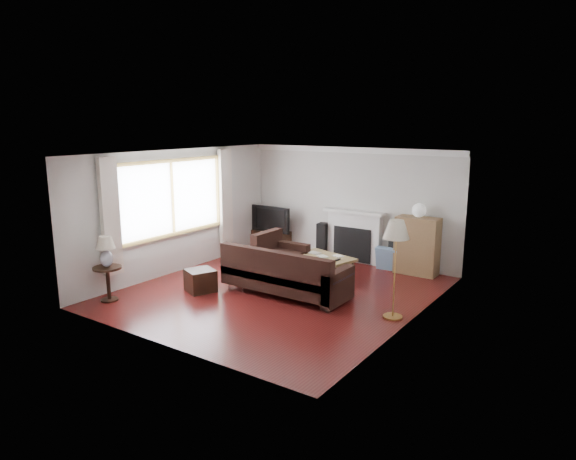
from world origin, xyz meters
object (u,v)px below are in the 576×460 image
Objects in this scene: coffee_table at (324,267)px; side_table at (108,284)px; floor_lamp at (395,270)px; sectional_sofa at (286,272)px; tv_stand at (271,240)px; bookshelf at (417,246)px.

coffee_table is 1.95× the size of side_table.
coffee_table is at bearing 148.77° from floor_lamp.
floor_lamp is at bearing 0.79° from sectional_sofa.
tv_stand is at bearing 130.84° from sectional_sofa.
sectional_sofa is 1.23m from coffee_table.
sectional_sofa is 3.08m from side_table.
sectional_sofa is at bearing -119.96° from bookshelf.
tv_stand is 0.58× the size of floor_lamp.
side_table is at bearing -139.05° from sectional_sofa.
coffee_table is at bearing -29.99° from tv_stand.
tv_stand is 1.52× the size of side_table.
floor_lamp is (0.58, -2.51, 0.20)m from bookshelf.
floor_lamp is at bearing -30.57° from tv_stand.
floor_lamp reaches higher than bookshelf.
side_table is (-2.41, -3.23, 0.07)m from coffee_table.
bookshelf is 0.74× the size of floor_lamp.
bookshelf is 0.99× the size of coffee_table.
bookshelf reaches higher than coffee_table.
bookshelf reaches higher than sectional_sofa.
sectional_sofa is 2.12× the size of coffee_table.
sectional_sofa is at bearing -80.40° from coffee_table.
bookshelf is at bearing 50.27° from side_table.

